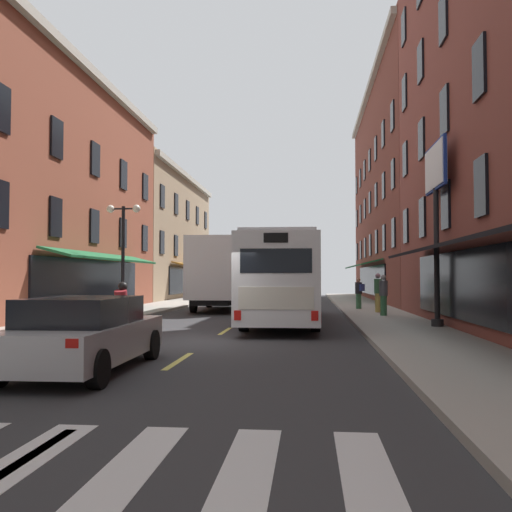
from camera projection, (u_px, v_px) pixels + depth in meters
The scene contains 16 objects.
ground_plane at pixel (209, 344), 15.17m from camera, with size 34.80×80.00×0.10m, color #333335.
lane_centre_dashes at pixel (207, 343), 14.92m from camera, with size 0.14×73.90×0.01m.
crosswalk_near at pixel (17, 464), 5.22m from camera, with size 7.10×2.80×0.01m.
sidewalk_left at pixel (6, 337), 15.74m from camera, with size 3.00×80.00×0.14m, color #A39E93.
sidewalk_right at pixel (427, 342), 14.60m from camera, with size 3.00×80.00×0.14m, color #A39E93.
billboard_sign at pixel (436, 188), 18.51m from camera, with size 0.40×2.74×6.18m.
transit_bus at pixel (283, 279), 21.83m from camera, with size 2.76×12.54×3.27m.
box_truck at pixel (221, 274), 29.49m from camera, with size 2.59×8.27×3.77m.
sedan_near at pixel (85, 334), 10.38m from camera, with size 1.95×4.58×1.41m.
sedan_mid at pixel (241, 292), 39.74m from camera, with size 2.06×4.59×1.42m.
motorcycle_rider at pixel (122, 317), 15.01m from camera, with size 0.62×2.07×1.66m.
bicycle_near at pixel (73, 316), 17.92m from camera, with size 1.71×0.48×0.91m.
pedestrian_near at pixel (359, 292), 28.63m from camera, with size 0.49×0.50×1.61m.
pedestrian_mid at pixel (384, 294), 23.53m from camera, with size 0.36×0.36×1.75m.
pedestrian_far at pixel (378, 292), 25.77m from camera, with size 0.36×0.36×1.83m.
street_lamp_twin at pixel (123, 254), 22.53m from camera, with size 1.42×0.32×4.63m.
Camera 1 is at (2.78, -15.05, 1.79)m, focal length 38.49 mm.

